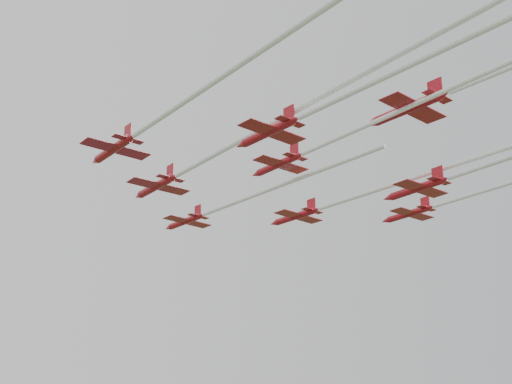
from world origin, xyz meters
name	(u,v)px	position (x,y,z in m)	size (l,w,h in m)	color
jet_lead	(226,206)	(-3.44, 10.98, 53.50)	(17.14, 43.63, 2.40)	red
jet_row2_left	(228,147)	(-11.25, -10.86, 53.04)	(19.34, 61.95, 2.59)	red
jet_row2_right	(384,188)	(15.77, -2.46, 54.63)	(24.31, 63.56, 2.60)	red
jet_row3_left	(192,97)	(-19.83, -23.86, 51.81)	(18.84, 59.24, 2.39)	red
jet_row3_mid	(370,124)	(2.92, -19.66, 54.83)	(19.80, 58.20, 2.37)	red
jet_row3_right	(484,191)	(29.41, -7.38, 54.39)	(18.25, 53.29, 2.43)	red
jet_row4_left	(370,84)	(-5.22, -32.78, 51.78)	(19.87, 53.57, 2.38)	red
jet_row4_right	(473,170)	(19.37, -17.16, 52.58)	(15.25, 42.60, 2.59)	red
jet_trail_solo	(490,75)	(8.76, -33.48, 55.37)	(18.67, 46.15, 2.72)	red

